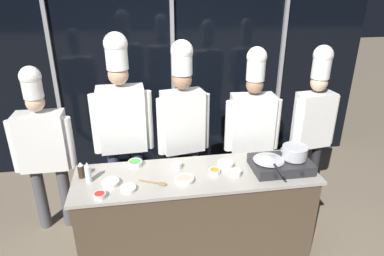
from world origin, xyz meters
name	(u,v)px	position (x,y,z in m)	size (l,w,h in m)	color
ground_plane	(196,248)	(0.00, 0.00, 0.00)	(24.00, 24.00, 0.00)	#7F705B
window_wall_back	(173,72)	(0.00, 1.91, 1.35)	(5.44, 0.09, 2.70)	black
demo_counter	(196,213)	(0.00, 0.00, 0.44)	(2.23, 0.66, 0.88)	#4C3D2D
portable_stove	(281,164)	(0.80, -0.04, 0.93)	(0.54, 0.39, 0.11)	#28282B
frying_pan	(269,158)	(0.67, -0.05, 1.01)	(0.29, 0.50, 0.04)	#ADAFB5
stock_pot	(295,152)	(0.92, -0.04, 1.05)	(0.26, 0.23, 0.12)	#B7BABF
squeeze_bottle_soy	(81,170)	(-1.03, 0.10, 0.95)	(0.06, 0.06, 0.15)	#332319
squeeze_bottle_clear	(88,173)	(-0.96, 0.01, 0.98)	(0.05, 0.05, 0.20)	white
prep_bowl_chicken	(236,172)	(0.35, -0.09, 0.91)	(0.10, 0.10, 0.06)	white
prep_bowl_bell_pepper	(100,195)	(-0.84, -0.24, 0.91)	(0.10, 0.10, 0.04)	white
prep_bowl_shrimp	(184,179)	(-0.13, -0.11, 0.90)	(0.17, 0.17, 0.04)	white
prep_bowl_noodles	(177,165)	(-0.16, 0.13, 0.91)	(0.09, 0.09, 0.06)	white
prep_bowl_scallions	(135,163)	(-0.55, 0.23, 0.91)	(0.14, 0.14, 0.05)	white
prep_bowl_onion	(226,164)	(0.30, 0.08, 0.91)	(0.15, 0.15, 0.05)	white
prep_bowl_bean_sprouts	(128,188)	(-0.61, -0.18, 0.90)	(0.13, 0.13, 0.03)	white
prep_bowl_garlic	(111,182)	(-0.77, -0.06, 0.91)	(0.15, 0.15, 0.04)	white
prep_bowl_carrots	(214,171)	(0.16, -0.03, 0.91)	(0.10, 0.10, 0.04)	white
serving_spoon_slotted	(159,183)	(-0.35, -0.12, 0.89)	(0.25, 0.15, 0.02)	olive
chef_head	(43,144)	(-1.46, 0.60, 1.01)	(0.61, 0.24, 1.80)	#4C4C51
chef_sous	(122,119)	(-0.66, 0.68, 1.19)	(0.62, 0.27, 2.07)	#2D3856
chef_line	(183,120)	(-0.04, 0.62, 1.16)	(0.56, 0.29, 1.99)	#4C4C51
chef_pastry	(252,123)	(0.73, 0.64, 1.07)	(0.61, 0.27, 1.90)	#2D3856
chef_apprentice	(314,118)	(1.43, 0.60, 1.11)	(0.53, 0.26, 1.91)	#232326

